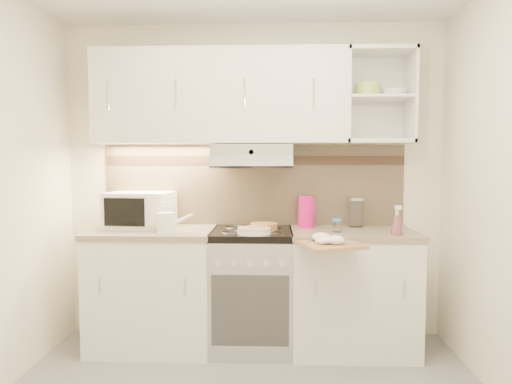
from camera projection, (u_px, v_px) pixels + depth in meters
room_shell at (247, 125)px, 2.63m from camera, size 3.04×2.84×2.52m
base_cabinet_left at (154, 291)px, 3.47m from camera, size 0.90×0.60×0.86m
worktop_left at (153, 232)px, 3.44m from camera, size 0.92×0.62×0.04m
base_cabinet_right at (352, 293)px, 3.42m from camera, size 0.90×0.60×0.86m
worktop_right at (353, 233)px, 3.39m from camera, size 0.92×0.62×0.04m
electric_range at (252, 289)px, 3.44m from camera, size 0.60×0.60×0.90m
microwave at (140, 210)px, 3.55m from camera, size 0.52×0.41×0.27m
watering_can at (167, 222)px, 3.26m from camera, size 0.27×0.14×0.23m
plate_stack at (254, 231)px, 3.23m from camera, size 0.24×0.24×0.05m
bread_loaf at (264, 227)px, 3.41m from camera, size 0.20×0.20×0.05m
pink_pitcher at (306, 211)px, 3.55m from camera, size 0.13×0.12×0.25m
glass_jar at (356, 212)px, 3.58m from camera, size 0.12×0.12×0.23m
spice_jar at (337, 225)px, 3.32m from camera, size 0.07×0.07×0.10m
spray_bottle at (397, 222)px, 3.19m from camera, size 0.08×0.08×0.22m
cutting_board at (331, 245)px, 2.97m from camera, size 0.46×0.44×0.02m
dish_towel at (332, 238)px, 2.99m from camera, size 0.30×0.28×0.06m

